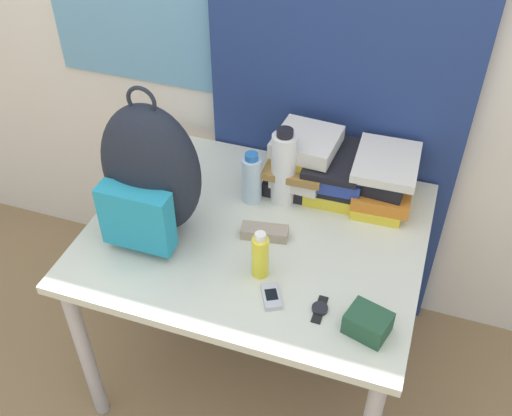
# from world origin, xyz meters

# --- Properties ---
(wall_back) EXTENTS (6.00, 0.06, 2.50)m
(wall_back) POSITION_xyz_m (-0.00, 0.96, 1.25)
(wall_back) COLOR silver
(wall_back) RESTS_ON ground_plane
(curtain_blue) EXTENTS (0.91, 0.04, 2.50)m
(curtain_blue) POSITION_xyz_m (0.13, 0.90, 1.25)
(curtain_blue) COLOR navy
(curtain_blue) RESTS_ON ground_plane
(desk) EXTENTS (1.07, 0.87, 0.72)m
(desk) POSITION_xyz_m (0.00, 0.44, 0.64)
(desk) COLOR beige
(desk) RESTS_ON ground_plane
(backpack) EXTENTS (0.32, 0.26, 0.52)m
(backpack) POSITION_xyz_m (-0.31, 0.35, 0.94)
(backpack) COLOR #1E232D
(backpack) RESTS_ON desk
(book_stack_left) EXTENTS (0.23, 0.29, 0.21)m
(book_stack_left) POSITION_xyz_m (0.07, 0.72, 0.82)
(book_stack_left) COLOR black
(book_stack_left) RESTS_ON desk
(book_stack_center) EXTENTS (0.21, 0.27, 0.15)m
(book_stack_center) POSITION_xyz_m (0.19, 0.73, 0.80)
(book_stack_center) COLOR yellow
(book_stack_center) RESTS_ON desk
(book_stack_right) EXTENTS (0.21, 0.27, 0.17)m
(book_stack_right) POSITION_xyz_m (0.35, 0.72, 0.81)
(book_stack_right) COLOR yellow
(book_stack_right) RESTS_ON desk
(water_bottle) EXTENTS (0.07, 0.07, 0.19)m
(water_bottle) POSITION_xyz_m (-0.07, 0.59, 0.81)
(water_bottle) COLOR silver
(water_bottle) RESTS_ON desk
(sports_bottle) EXTENTS (0.08, 0.08, 0.28)m
(sports_bottle) POSITION_xyz_m (0.03, 0.62, 0.86)
(sports_bottle) COLOR white
(sports_bottle) RESTS_ON desk
(sunscreen_bottle) EXTENTS (0.05, 0.05, 0.16)m
(sunscreen_bottle) POSITION_xyz_m (0.07, 0.27, 0.80)
(sunscreen_bottle) COLOR yellow
(sunscreen_bottle) RESTS_ON desk
(cell_phone) EXTENTS (0.09, 0.11, 0.02)m
(cell_phone) POSITION_xyz_m (0.13, 0.18, 0.73)
(cell_phone) COLOR #B7BCC6
(cell_phone) RESTS_ON desk
(sunglasses_case) EXTENTS (0.16, 0.08, 0.04)m
(sunglasses_case) POSITION_xyz_m (0.03, 0.42, 0.74)
(sunglasses_case) COLOR gray
(sunglasses_case) RESTS_ON desk
(camera_pouch) EXTENTS (0.13, 0.12, 0.07)m
(camera_pouch) POSITION_xyz_m (0.42, 0.16, 0.76)
(camera_pouch) COLOR #234C33
(camera_pouch) RESTS_ON desk
(wristwatch) EXTENTS (0.05, 0.10, 0.01)m
(wristwatch) POSITION_xyz_m (0.28, 0.19, 0.73)
(wristwatch) COLOR black
(wristwatch) RESTS_ON desk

